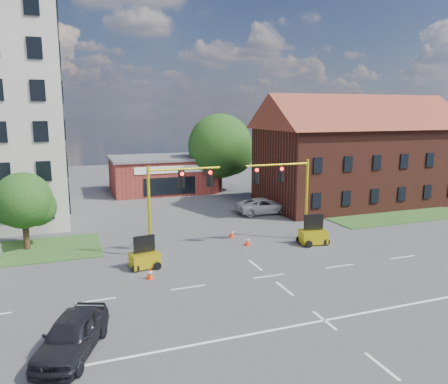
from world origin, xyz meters
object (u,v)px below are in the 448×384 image
Objects in this scene: sedan_dark at (72,335)px; signal_mast_east at (288,191)px; signal_mast_west at (173,199)px; trailer_east at (313,235)px; trailer_west at (145,258)px; pickup_white at (264,206)px.

signal_mast_east is at bearing 57.56° from sedan_dark.
trailer_east is at bearing -7.29° from signal_mast_west.
signal_mast_east is 11.75m from trailer_west.
sedan_dark is at bearing 139.58° from pickup_white.
signal_mast_east is 19.27m from sedan_dark.
sedan_dark is (-4.49, -8.88, 0.19)m from trailer_west.
signal_mast_west is at bearing 130.63° from pickup_white.
signal_mast_east is 3.81m from trailer_east.
signal_mast_west is 10.81m from trailer_east.
signal_mast_west is 8.71m from signal_mast_east.
trailer_west is at bearing -139.95° from signal_mast_west.
sedan_dark is (-17.94, -19.80, 0.06)m from pickup_white.
signal_mast_west is 2.86× the size of trailer_east.
sedan_dark is (-17.12, -9.58, 0.14)m from trailer_east.
trailer_west is 0.42× the size of sedan_dark.
signal_mast_west is at bearing -178.56° from trailer_east.
pickup_white is 26.72m from sedan_dark.
signal_mast_east is at bearing 167.01° from pickup_white.
sedan_dark is (-15.59, -10.89, -3.11)m from signal_mast_east.
trailer_west is (-11.10, -2.01, -3.29)m from signal_mast_east.
trailer_east is 10.25m from pickup_white.
signal_mast_west is at bearing 80.34° from sedan_dark.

